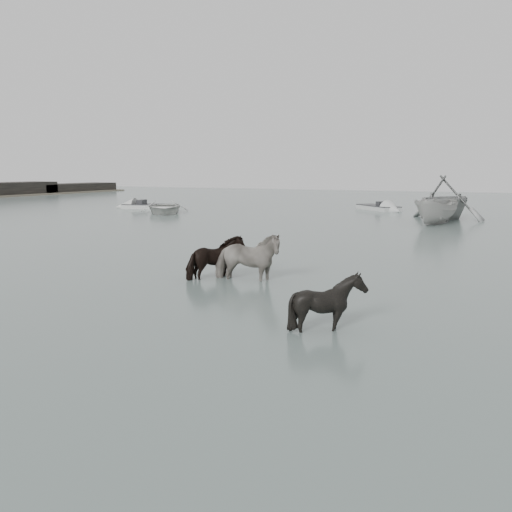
{
  "coord_description": "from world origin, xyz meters",
  "views": [
    {
      "loc": [
        5.58,
        -11.29,
        3.27
      ],
      "look_at": [
        0.12,
        0.64,
        1.0
      ],
      "focal_mm": 35.0,
      "sensor_mm": 36.0,
      "label": 1
    }
  ],
  "objects_px": {
    "pony_black": "(328,296)",
    "rowboat_lead": "(164,206)",
    "pony_pinto": "(247,251)",
    "pony_dark": "(217,253)"
  },
  "relations": [
    {
      "from": "pony_dark",
      "to": "pony_black",
      "type": "bearing_deg",
      "value": -121.87
    },
    {
      "from": "pony_black",
      "to": "pony_dark",
      "type": "bearing_deg",
      "value": 62.41
    },
    {
      "from": "pony_pinto",
      "to": "rowboat_lead",
      "type": "bearing_deg",
      "value": 30.6
    },
    {
      "from": "pony_black",
      "to": "rowboat_lead",
      "type": "xyz_separation_m",
      "value": [
        -19.56,
        22.27,
        -0.18
      ]
    },
    {
      "from": "pony_black",
      "to": "rowboat_lead",
      "type": "relative_size",
      "value": 0.28
    },
    {
      "from": "pony_dark",
      "to": "pony_black",
      "type": "height_order",
      "value": "pony_dark"
    },
    {
      "from": "pony_pinto",
      "to": "pony_black",
      "type": "xyz_separation_m",
      "value": [
        3.53,
        -3.51,
        -0.18
      ]
    },
    {
      "from": "pony_pinto",
      "to": "pony_black",
      "type": "relative_size",
      "value": 1.48
    },
    {
      "from": "pony_pinto",
      "to": "pony_dark",
      "type": "bearing_deg",
      "value": 83.13
    },
    {
      "from": "pony_pinto",
      "to": "rowboat_lead",
      "type": "height_order",
      "value": "pony_pinto"
    }
  ]
}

